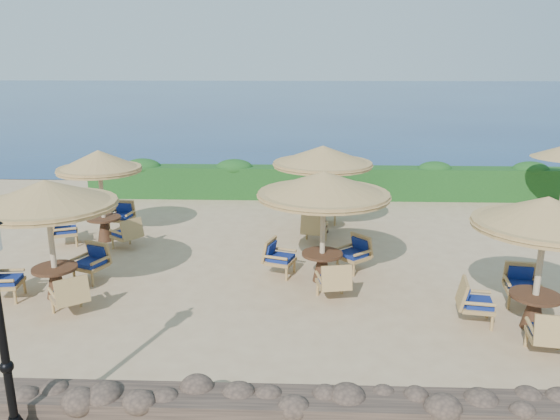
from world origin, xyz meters
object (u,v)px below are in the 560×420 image
object	(u,v)px
lamp_post	(3,343)
cafe_set_4	(323,166)
cafe_set_0	(48,213)
cafe_set_1	(323,201)
cafe_set_2	(543,241)
cafe_set_3	(100,181)

from	to	relation	value
lamp_post	cafe_set_4	distance (m)	10.72
cafe_set_4	cafe_set_0	bearing A→B (deg)	-140.29
lamp_post	cafe_set_1	size ratio (longest dim) A/B	1.08
lamp_post	cafe_set_1	bearing A→B (deg)	53.71
cafe_set_1	cafe_set_2	bearing A→B (deg)	-28.64
cafe_set_1	cafe_set_3	size ratio (longest dim) A/B	1.11
cafe_set_3	cafe_set_4	xyz separation A→B (m)	(6.29, 1.07, 0.25)
lamp_post	cafe_set_3	bearing A→B (deg)	101.98
cafe_set_2	cafe_set_3	distance (m)	11.34
cafe_set_2	cafe_set_3	xyz separation A→B (m)	(-10.20, 4.96, -0.01)
cafe_set_4	cafe_set_3	bearing A→B (deg)	-170.33
cafe_set_0	cafe_set_3	xyz separation A→B (m)	(-0.30, 3.91, -0.15)
cafe_set_1	cafe_set_2	distance (m)	4.59
cafe_set_1	lamp_post	bearing A→B (deg)	-126.29
cafe_set_0	cafe_set_4	xyz separation A→B (m)	(6.00, 4.98, 0.10)
lamp_post	cafe_set_3	distance (m)	8.86
cafe_set_2	lamp_post	bearing A→B (deg)	-156.11
cafe_set_0	cafe_set_1	size ratio (longest dim) A/B	0.96
cafe_set_1	cafe_set_4	world-z (taller)	same
lamp_post	cafe_set_2	xyz separation A→B (m)	(8.36, 3.71, 0.24)
cafe_set_0	lamp_post	bearing A→B (deg)	-72.06
cafe_set_2	cafe_set_4	world-z (taller)	same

